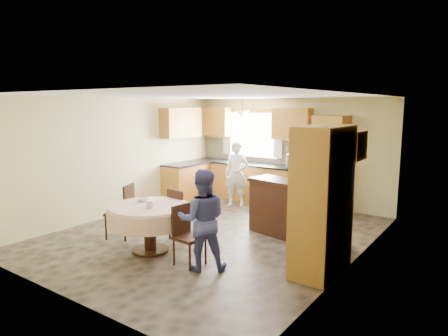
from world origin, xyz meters
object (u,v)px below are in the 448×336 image
chair_left (124,208)px  chair_back (180,212)px  chair_right (186,232)px  cupboard (322,201)px  person_dining (202,220)px  oven_tower (330,165)px  person_sink (237,174)px  sideboard (284,210)px  dining_table (150,216)px

chair_left → chair_back: chair_left is taller
chair_left → chair_right: chair_left is taller
chair_back → chair_right: (0.78, -0.75, -0.01)m
cupboard → person_dining: cupboard is taller
cupboard → chair_back: cupboard is taller
oven_tower → cupboard: oven_tower is taller
chair_back → chair_left: bearing=35.3°
chair_back → person_sink: 2.65m
oven_tower → chair_back: oven_tower is taller
sideboard → chair_right: 2.10m
oven_tower → person_dining: (-0.35, -4.03, -0.33)m
dining_table → chair_right: bearing=-3.4°
dining_table → oven_tower: bearing=69.6°
dining_table → person_sink: (-0.51, 3.28, 0.16)m
oven_tower → cupboard: bearing=-71.2°
chair_left → chair_back: 1.01m
cupboard → chair_right: cupboard is taller
dining_table → person_sink: bearing=98.8°
oven_tower → chair_left: 4.46m
chair_back → person_dining: 1.36m
oven_tower → chair_right: (-0.67, -4.01, -0.57)m
dining_table → chair_back: bearing=88.4°
oven_tower → person_sink: oven_tower is taller
oven_tower → person_sink: bearing=-160.8°
oven_tower → sideboard: 2.08m
cupboard → chair_right: 2.02m
oven_tower → dining_table: (-1.47, -3.97, -0.47)m
oven_tower → chair_back: 3.62m
chair_left → person_dining: 2.01m
chair_back → chair_right: chair_back is taller
dining_table → chair_left: 0.89m
oven_tower → sideboard: (-0.07, -2.00, -0.58)m
chair_left → chair_back: size_ratio=1.06×
sideboard → person_dining: size_ratio=0.91×
oven_tower → chair_back: (-1.45, -3.27, -0.56)m
dining_table → person_dining: person_dining is taller
chair_left → person_dining: (1.99, -0.27, 0.20)m
sideboard → dining_table: 2.42m
oven_tower → person_dining: bearing=-95.0°
sideboard → dining_table: sideboard is taller
person_dining → chair_back: bearing=-72.4°
sideboard → cupboard: 1.71m
chair_right → person_dining: bearing=-87.2°
dining_table → chair_right: size_ratio=1.50×
dining_table → person_sink: person_sink is taller
chair_right → person_sink: 3.58m
cupboard → person_sink: cupboard is taller
cupboard → dining_table: cupboard is taller
chair_back → chair_right: size_ratio=1.03×
chair_back → oven_tower: bearing=-107.6°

